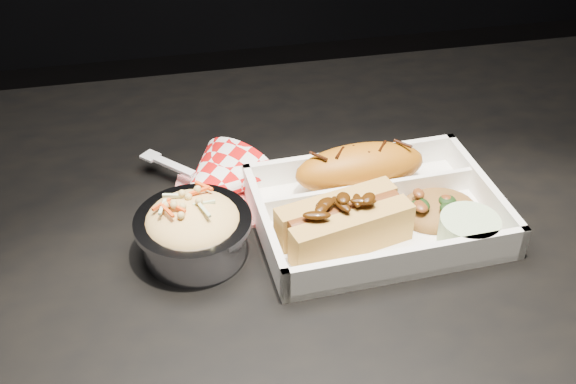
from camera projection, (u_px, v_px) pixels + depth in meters
The scene contains 8 objects.
dining_table at pixel (348, 300), 0.80m from camera, with size 1.20×0.80×0.75m.
food_tray at pixel (376, 215), 0.76m from camera, with size 0.26×0.19×0.04m.
fried_pastry at pixel (360, 168), 0.79m from camera, with size 0.15×0.06×0.05m, color #AE6011.
hotdog at pixel (344, 220), 0.72m from camera, with size 0.14×0.09×0.06m.
fried_rice_mound at pixel (439, 202), 0.76m from camera, with size 0.09×0.07×0.03m, color #905D29.
cupcake_liner at pixel (469, 231), 0.72m from camera, with size 0.06×0.06×0.03m, color #B1CD9B.
foil_coleslaw_cup at pixel (193, 228), 0.71m from camera, with size 0.12×0.12×0.07m.
napkin_fork at pixel (211, 185), 0.79m from camera, with size 0.15×0.15×0.10m.
Camera 1 is at (-0.18, -0.54, 1.24)m, focal length 45.00 mm.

